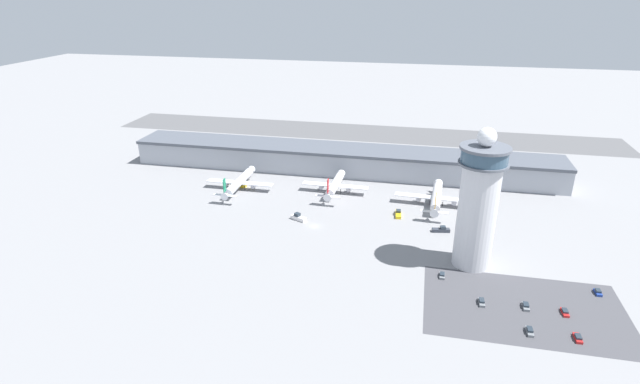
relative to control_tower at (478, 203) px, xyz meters
The scene contains 19 objects.
ground_plane 71.56m from the control_tower, 163.95° to the left, with size 1000.00×1000.00×0.00m, color gray.
terminal_building 110.95m from the control_tower, 126.05° to the left, with size 235.76×25.00×14.16m.
runway_strip 184.81m from the control_tower, 110.61° to the left, with size 353.64×44.00×0.01m, color #515154.
control_tower is the anchor object (origin of this frame).
parking_lot_surface 38.78m from the control_tower, 58.92° to the right, with size 64.00×40.00×0.01m, color #424247.
airplane_gate_alpha 124.16m from the control_tower, 155.19° to the left, with size 34.91×39.10×12.99m.
airplane_gate_bravo 87.25m from the control_tower, 137.49° to the left, with size 33.56×34.23×13.46m.
airplane_gate_charlie 56.88m from the control_tower, 103.76° to the left, with size 39.27×38.04×13.77m.
service_truck_catering 128.65m from the control_tower, 153.88° to the left, with size 8.62×3.11×2.77m.
service_truck_fuel 36.02m from the control_tower, 112.92° to the left, with size 7.69×3.53×2.61m.
service_truck_baggage 53.31m from the control_tower, 128.19° to the left, with size 3.03×8.36×2.41m.
service_truck_water 80.10m from the control_tower, 162.23° to the left, with size 7.85×5.45×3.16m.
car_yellow_taxi 38.37m from the control_tower, 57.68° to the right, with size 1.90×4.68×1.51m.
car_silver_sedan 53.71m from the control_tower, 53.66° to the right, with size 1.95×4.65×1.49m.
car_green_van 47.73m from the control_tower, 68.75° to the right, with size 1.89×4.74×1.59m.
car_maroon_suv 49.23m from the control_tower, 15.62° to the right, with size 1.98×4.14×1.52m.
car_blue_compact 35.44m from the control_tower, 85.65° to the right, with size 2.00×4.87×1.54m.
car_black_suv 28.97m from the control_tower, 132.39° to the right, with size 2.03×4.48×1.39m.
car_white_wagon 44.96m from the control_tower, 43.05° to the right, with size 1.94×4.75×1.36m.
Camera 1 is at (42.86, -190.04, 97.17)m, focal length 28.00 mm.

